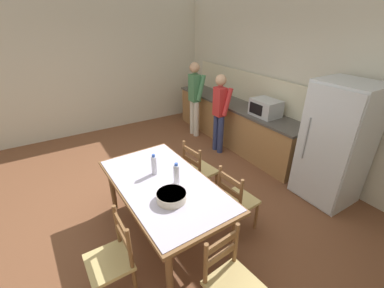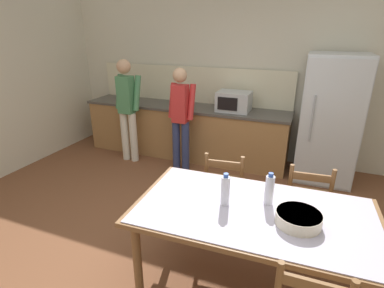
# 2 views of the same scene
# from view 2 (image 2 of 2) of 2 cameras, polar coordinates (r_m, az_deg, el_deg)

# --- Properties ---
(ground_plane) EXTENTS (8.32, 8.32, 0.00)m
(ground_plane) POSITION_cam_2_polar(r_m,az_deg,el_deg) (3.18, -0.47, -19.62)
(ground_plane) COLOR brown
(wall_back) EXTENTS (6.52, 0.12, 2.90)m
(wall_back) POSITION_cam_2_polar(r_m,az_deg,el_deg) (5.01, 11.38, 13.58)
(wall_back) COLOR beige
(wall_back) RESTS_ON ground
(kitchen_counter) EXTENTS (3.45, 0.66, 0.88)m
(kitchen_counter) POSITION_cam_2_polar(r_m,az_deg,el_deg) (5.12, -1.43, 2.55)
(kitchen_counter) COLOR #9E7042
(kitchen_counter) RESTS_ON ground
(counter_splashback) EXTENTS (3.41, 0.03, 0.60)m
(counter_splashback) POSITION_cam_2_polar(r_m,az_deg,el_deg) (5.22, -0.12, 11.27)
(counter_splashback) COLOR beige
(counter_splashback) RESTS_ON kitchen_counter
(refrigerator) EXTENTS (0.77, 0.73, 1.78)m
(refrigerator) POSITION_cam_2_polar(r_m,az_deg,el_deg) (4.58, 24.75, 4.19)
(refrigerator) COLOR silver
(refrigerator) RESTS_ON ground
(microwave) EXTENTS (0.50, 0.39, 0.30)m
(microwave) POSITION_cam_2_polar(r_m,az_deg,el_deg) (4.68, 7.97, 8.04)
(microwave) COLOR #B2B7BC
(microwave) RESTS_ON kitchen_counter
(dining_table) EXTENTS (1.88, 1.06, 0.78)m
(dining_table) POSITION_cam_2_polar(r_m,az_deg,el_deg) (2.45, 11.56, -13.69)
(dining_table) COLOR brown
(dining_table) RESTS_ON ground
(bottle_near_centre) EXTENTS (0.07, 0.07, 0.27)m
(bottle_near_centre) POSITION_cam_2_polar(r_m,az_deg,el_deg) (2.37, 6.36, -8.76)
(bottle_near_centre) COLOR silver
(bottle_near_centre) RESTS_ON dining_table
(bottle_off_centre) EXTENTS (0.07, 0.07, 0.27)m
(bottle_off_centre) POSITION_cam_2_polar(r_m,az_deg,el_deg) (2.44, 14.52, -8.43)
(bottle_off_centre) COLOR silver
(bottle_off_centre) RESTS_ON dining_table
(serving_bowl) EXTENTS (0.32, 0.32, 0.09)m
(serving_bowl) POSITION_cam_2_polar(r_m,az_deg,el_deg) (2.31, 19.63, -13.09)
(serving_bowl) COLOR beige
(serving_bowl) RESTS_ON dining_table
(chair_side_far_left) EXTENTS (0.47, 0.45, 0.91)m
(chair_side_far_left) POSITION_cam_2_polar(r_m,az_deg,el_deg) (3.30, 6.25, -8.69)
(chair_side_far_left) COLOR brown
(chair_side_far_left) RESTS_ON ground
(chair_side_far_right) EXTENTS (0.45, 0.44, 0.91)m
(chair_side_far_right) POSITION_cam_2_polar(r_m,az_deg,el_deg) (3.25, 20.80, -10.63)
(chair_side_far_right) COLOR brown
(chair_side_far_right) RESTS_ON ground
(person_at_sink) EXTENTS (0.41, 0.29, 1.65)m
(person_at_sink) POSITION_cam_2_polar(r_m,az_deg,el_deg) (4.90, -12.25, 7.10)
(person_at_sink) COLOR silver
(person_at_sink) RESTS_ON ground
(person_at_counter) EXTENTS (0.39, 0.27, 1.57)m
(person_at_counter) POSITION_cam_2_polar(r_m,az_deg,el_deg) (4.45, -2.17, 5.55)
(person_at_counter) COLOR navy
(person_at_counter) RESTS_ON ground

